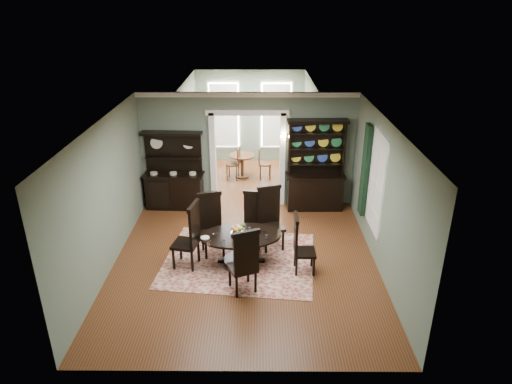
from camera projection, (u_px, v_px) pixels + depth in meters
room at (244, 194)px, 9.01m from camera, size 5.51×6.01×3.01m
parlor at (250, 124)px, 14.06m from camera, size 3.51×3.50×3.01m
doorway_trim at (248, 146)px, 11.70m from camera, size 2.08×0.25×2.57m
right_window at (371, 176)px, 9.79m from camera, size 0.15×1.47×2.12m
wall_sconce at (285, 137)px, 11.45m from camera, size 0.27×0.21×0.21m
rug at (239, 259)px, 9.71m from camera, size 3.38×2.88×0.01m
dining_table at (241, 243)px, 9.43m from camera, size 1.81×1.76×0.67m
centerpiece at (237, 232)px, 9.32m from camera, size 1.39×0.90×0.23m
chair_far_left at (211, 222)px, 9.77m from camera, size 0.62×0.60×1.37m
chair_far_mid at (253, 217)px, 10.09m from camera, size 0.52×0.50×1.26m
chair_far_right at (270, 215)px, 10.00m from camera, size 0.65×0.63×1.41m
chair_end_left at (190, 234)px, 9.19m from camera, size 0.60×0.62×1.44m
chair_end_right at (300, 243)px, 9.06m from camera, size 0.44×0.48×1.25m
chair_near at (245, 260)px, 8.36m from camera, size 0.65×0.64×1.37m
sideboard at (174, 182)px, 11.86m from camera, size 1.57×0.62×2.03m
welsh_dresser at (315, 177)px, 11.76m from camera, size 1.53×0.59×2.36m
parlor_table at (242, 163)px, 13.89m from camera, size 0.78×0.78×0.72m
parlor_chair_left at (235, 162)px, 13.72m from camera, size 0.45×0.44×1.01m
parlor_chair_right at (263, 162)px, 13.78m from camera, size 0.42×0.42×0.99m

